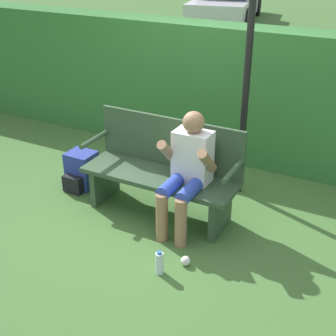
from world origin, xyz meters
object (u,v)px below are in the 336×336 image
at_px(signpost, 249,43).
at_px(parked_car, 227,2).
at_px(person_seated, 187,168).
at_px(backpack, 81,171).
at_px(park_bench, 163,170).
at_px(water_bottle, 159,263).

height_order(signpost, parked_car, signpost).
relative_size(person_seated, parked_car, 0.24).
bearing_deg(backpack, parked_car, 103.32).
relative_size(person_seated, backpack, 2.79).
distance_m(backpack, parked_car, 11.07).
distance_m(signpost, parked_car, 10.91).
distance_m(person_seated, parked_car, 11.59).
bearing_deg(parked_car, person_seated, -171.45).
relative_size(park_bench, parked_car, 0.33).
bearing_deg(park_bench, person_seated, -22.60).
bearing_deg(signpost, water_bottle, -93.34).
relative_size(person_seated, water_bottle, 5.20).
bearing_deg(signpost, backpack, -155.58).
bearing_deg(water_bottle, signpost, 86.66).
bearing_deg(water_bottle, parked_car, 109.03).
relative_size(park_bench, person_seated, 1.37).
relative_size(park_bench, signpost, 0.56).
height_order(backpack, water_bottle, backpack).
relative_size(water_bottle, signpost, 0.08).
bearing_deg(person_seated, park_bench, 157.40).
height_order(person_seated, signpost, signpost).
bearing_deg(water_bottle, park_bench, 116.82).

